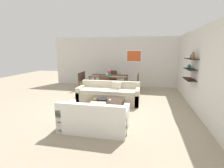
% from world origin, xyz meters
% --- Properties ---
extents(ground_plane, '(18.00, 18.00, 0.00)m').
position_xyz_m(ground_plane, '(0.00, 0.00, 0.00)').
color(ground_plane, tan).
extents(back_wall_unit, '(8.40, 0.09, 2.70)m').
position_xyz_m(back_wall_unit, '(0.30, 3.53, 1.35)').
color(back_wall_unit, silver).
rests_on(back_wall_unit, ground).
extents(right_wall_shelf_unit, '(0.34, 8.20, 2.70)m').
position_xyz_m(right_wall_shelf_unit, '(3.03, 0.59, 1.35)').
color(right_wall_shelf_unit, silver).
rests_on(right_wall_shelf_unit, ground).
extents(sofa_beige, '(2.34, 0.90, 0.78)m').
position_xyz_m(sofa_beige, '(0.02, 0.34, 0.29)').
color(sofa_beige, beige).
rests_on(sofa_beige, ground).
extents(loveseat_white, '(1.67, 0.90, 0.78)m').
position_xyz_m(loveseat_white, '(0.17, -1.98, 0.29)').
color(loveseat_white, white).
rests_on(loveseat_white, ground).
extents(coffee_table, '(1.15, 1.02, 0.38)m').
position_xyz_m(coffee_table, '(0.13, -0.77, 0.19)').
color(coffee_table, '#38281E').
rests_on(coffee_table, ground).
extents(decorative_bowl, '(0.34, 0.34, 0.08)m').
position_xyz_m(decorative_bowl, '(0.04, -0.77, 0.42)').
color(decorative_bowl, black).
rests_on(decorative_bowl, coffee_table).
extents(candle_jar, '(0.08, 0.08, 0.08)m').
position_xyz_m(candle_jar, '(0.31, -0.80, 0.42)').
color(candle_jar, silver).
rests_on(candle_jar, coffee_table).
extents(apple_on_coffee_table, '(0.09, 0.09, 0.09)m').
position_xyz_m(apple_on_coffee_table, '(-0.19, -0.84, 0.42)').
color(apple_on_coffee_table, '#669E2D').
rests_on(apple_on_coffee_table, coffee_table).
extents(dining_table, '(1.83, 0.96, 0.75)m').
position_xyz_m(dining_table, '(-0.42, 2.26, 0.68)').
color(dining_table, '#422D1E').
rests_on(dining_table, ground).
extents(dining_chair_foot, '(0.44, 0.44, 0.88)m').
position_xyz_m(dining_chair_foot, '(-0.42, 1.37, 0.50)').
color(dining_chair_foot, '#422D1E').
rests_on(dining_chair_foot, ground).
extents(dining_chair_left_near, '(0.44, 0.44, 0.88)m').
position_xyz_m(dining_chair_left_near, '(-1.75, 2.04, 0.50)').
color(dining_chair_left_near, '#422D1E').
rests_on(dining_chair_left_near, ground).
extents(dining_chair_right_near, '(0.44, 0.44, 0.88)m').
position_xyz_m(dining_chair_right_near, '(0.90, 2.04, 0.50)').
color(dining_chair_right_near, '#422D1E').
rests_on(dining_chair_right_near, ground).
extents(dining_chair_head, '(0.44, 0.44, 0.88)m').
position_xyz_m(dining_chair_head, '(-0.42, 3.15, 0.50)').
color(dining_chair_head, '#422D1E').
rests_on(dining_chair_head, ground).
extents(dining_chair_right_far, '(0.44, 0.44, 0.88)m').
position_xyz_m(dining_chair_right_far, '(0.90, 2.48, 0.50)').
color(dining_chair_right_far, '#422D1E').
rests_on(dining_chair_right_far, ground).
extents(dining_chair_left_far, '(0.44, 0.44, 0.88)m').
position_xyz_m(dining_chair_left_far, '(-1.75, 2.48, 0.50)').
color(dining_chair_left_far, '#422D1E').
rests_on(dining_chair_left_far, ground).
extents(wine_glass_right_far, '(0.07, 0.07, 0.18)m').
position_xyz_m(wine_glass_right_far, '(0.26, 2.38, 0.88)').
color(wine_glass_right_far, silver).
rests_on(wine_glass_right_far, dining_table).
extents(wine_glass_foot, '(0.08, 0.08, 0.17)m').
position_xyz_m(wine_glass_foot, '(-0.42, 1.84, 0.87)').
color(wine_glass_foot, silver).
rests_on(wine_glass_foot, dining_table).
extents(wine_glass_left_far, '(0.08, 0.08, 0.17)m').
position_xyz_m(wine_glass_left_far, '(-1.10, 2.38, 0.87)').
color(wine_glass_left_far, silver).
rests_on(wine_glass_left_far, dining_table).
extents(centerpiece_vase, '(0.16, 0.16, 0.27)m').
position_xyz_m(centerpiece_vase, '(-0.40, 2.23, 0.88)').
color(centerpiece_vase, teal).
rests_on(centerpiece_vase, dining_table).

